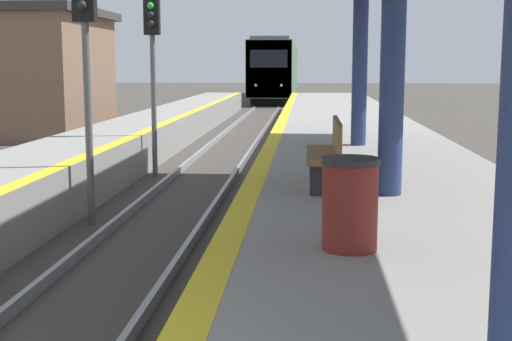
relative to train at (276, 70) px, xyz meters
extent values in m
cube|color=black|center=(0.00, 0.07, -1.96)|extent=(2.45, 20.21, 0.55)
cube|color=#477247|center=(0.00, 0.07, 0.12)|extent=(2.88, 22.45, 3.61)
cube|color=gold|center=(0.00, -11.07, 0.12)|extent=(2.82, 0.16, 3.54)
cube|color=black|center=(0.00, -11.13, 0.75)|extent=(2.30, 0.06, 1.08)
cube|color=#59595E|center=(0.00, 0.07, 2.04)|extent=(2.45, 21.33, 0.24)
sphere|color=white|center=(-0.79, -11.13, -0.87)|extent=(0.18, 0.18, 0.18)
sphere|color=white|center=(0.79, -11.13, -0.87)|extent=(0.18, 0.18, 0.18)
cylinder|color=#595959|center=(-1.17, -43.91, -0.57)|extent=(0.12, 0.12, 3.33)
sphere|color=black|center=(-1.17, -44.04, 1.34)|extent=(0.16, 0.16, 0.16)
cylinder|color=#595959|center=(-1.21, -38.75, -0.57)|extent=(0.12, 0.12, 3.33)
cube|color=black|center=(-1.21, -38.75, 1.54)|extent=(0.36, 0.20, 0.90)
sphere|color=green|center=(-1.21, -38.88, 1.74)|extent=(0.16, 0.16, 0.16)
sphere|color=black|center=(-1.21, -38.88, 1.54)|extent=(0.16, 0.16, 0.16)
sphere|color=black|center=(-1.21, -38.88, 1.34)|extent=(0.16, 0.16, 0.16)
cylinder|color=navy|center=(3.47, -46.17, 0.44)|extent=(0.31, 0.31, 3.37)
cylinder|color=navy|center=(3.47, -40.45, 0.44)|extent=(0.31, 0.31, 3.37)
cylinder|color=maroon|center=(2.79, -48.98, -0.86)|extent=(0.50, 0.50, 0.78)
cylinder|color=#262626|center=(2.79, -48.98, -0.44)|extent=(0.53, 0.53, 0.06)
cube|color=brown|center=(2.62, -45.62, -0.81)|extent=(0.44, 1.76, 0.08)
cube|color=brown|center=(2.81, -45.62, -0.55)|extent=(0.06, 1.76, 0.44)
cube|color=#262628|center=(2.62, -46.32, -1.05)|extent=(0.35, 0.08, 0.40)
cube|color=#262628|center=(2.62, -44.92, -1.05)|extent=(0.35, 0.08, 0.40)
camera|label=1|loc=(2.40, -55.33, 0.42)|focal=50.00mm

